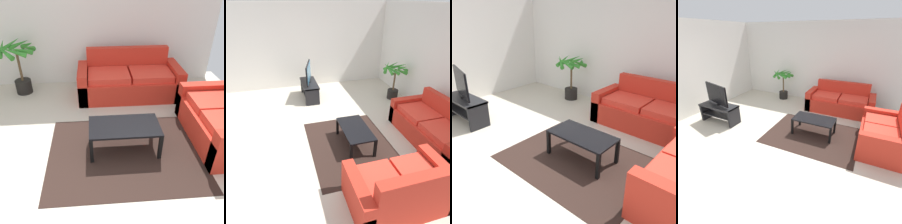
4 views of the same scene
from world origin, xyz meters
TOP-DOWN VIEW (x-y plane):
  - ground_plane at (0.00, 0.00)m, footprint 6.60×6.60m
  - wall_back at (0.00, 3.00)m, footprint 6.00×0.06m
  - couch_main at (1.04, 2.28)m, footprint 2.03×0.90m
  - couch_loveseat at (2.28, 0.75)m, footprint 0.90×1.52m
  - coffee_table at (0.74, 0.61)m, footprint 1.00×0.55m
  - area_rug at (0.74, 0.51)m, footprint 2.20×1.70m
  - potted_palm at (-1.14, 2.54)m, footprint 0.79×0.80m

SIDE VIEW (x-z plane):
  - ground_plane at x=0.00m, z-range 0.00..0.00m
  - area_rug at x=0.74m, z-range 0.00..0.01m
  - couch_loveseat at x=2.28m, z-range -0.15..0.75m
  - couch_main at x=1.04m, z-range -0.15..0.75m
  - coffee_table at x=0.74m, z-range 0.15..0.57m
  - potted_palm at x=-1.14m, z-range 0.06..1.17m
  - wall_back at x=0.00m, z-range 0.00..2.70m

